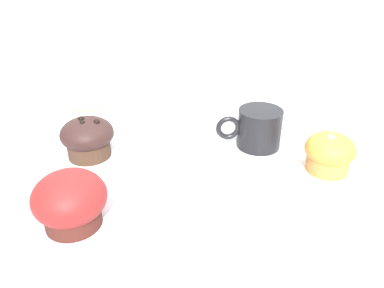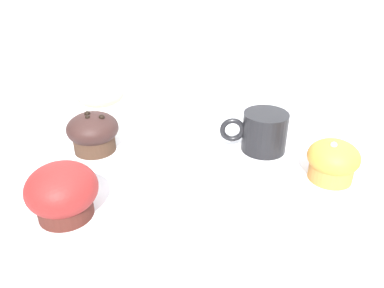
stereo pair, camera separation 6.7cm
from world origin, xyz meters
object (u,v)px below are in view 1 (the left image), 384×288
muffin_front_center (88,137)px  muffin_front_right (70,201)px  muffin_front_left (329,153)px  muffin_back_left (86,101)px  coffee_cup (258,127)px

muffin_front_center → muffin_front_right: muffin_front_right is taller
muffin_front_left → muffin_front_right: (-0.38, -0.22, 0.01)m
muffin_front_center → muffin_back_left: (-0.09, 0.18, -0.00)m
muffin_front_right → muffin_front_center: bearing=107.5°
muffin_front_center → muffin_back_left: 0.20m
muffin_front_right → coffee_cup: bearing=48.7°
muffin_front_center → muffin_back_left: muffin_front_center is taller
muffin_front_center → muffin_front_right: size_ratio=0.94×
muffin_front_center → muffin_front_left: bearing=3.9°
muffin_front_left → coffee_cup: (-0.13, 0.07, 0.01)m
muffin_back_left → muffin_front_center: bearing=-64.2°
muffin_back_left → coffee_cup: bearing=-11.3°
muffin_front_left → coffee_cup: 0.14m
muffin_front_center → muffin_front_left: muffin_front_center is taller
muffin_back_left → muffin_front_left: (0.53, -0.15, 0.00)m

